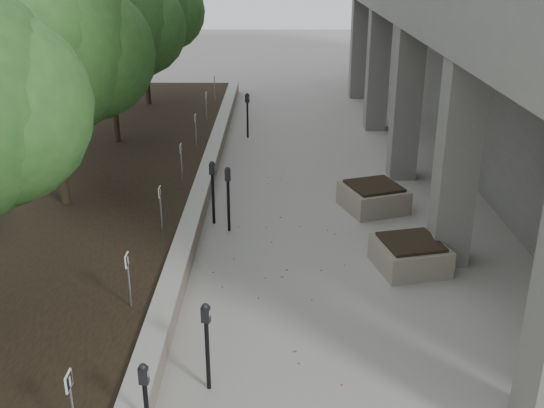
{
  "coord_description": "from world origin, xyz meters",
  "views": [
    {
      "loc": [
        -0.01,
        -5.34,
        5.79
      ],
      "look_at": [
        -0.09,
        6.53,
        0.98
      ],
      "focal_mm": 41.68,
      "sensor_mm": 36.0,
      "label": 1
    }
  ],
  "objects_px": {
    "parking_meter_3": "(228,199)",
    "planter_front": "(410,254)",
    "crabapple_tree_3": "(51,84)",
    "planter_back": "(373,197)",
    "parking_meter_4": "(213,193)",
    "crabapple_tree_5": "(143,29)",
    "parking_meter_5": "(247,116)",
    "crabapple_tree_4": "(109,49)",
    "parking_meter_2": "(207,347)"
  },
  "relations": [
    {
      "from": "crabapple_tree_4",
      "to": "planter_front",
      "type": "bearing_deg",
      "value": -44.83
    },
    {
      "from": "parking_meter_3",
      "to": "planter_back",
      "type": "xyz_separation_m",
      "value": [
        3.36,
        1.28,
        -0.43
      ]
    },
    {
      "from": "crabapple_tree_4",
      "to": "parking_meter_3",
      "type": "xyz_separation_m",
      "value": [
        3.76,
        -5.62,
        -2.38
      ]
    },
    {
      "from": "crabapple_tree_3",
      "to": "crabapple_tree_5",
      "type": "distance_m",
      "value": 10.0
    },
    {
      "from": "parking_meter_2",
      "to": "parking_meter_3",
      "type": "bearing_deg",
      "value": 105.19
    },
    {
      "from": "crabapple_tree_4",
      "to": "parking_meter_5",
      "type": "relative_size",
      "value": 3.66
    },
    {
      "from": "parking_meter_2",
      "to": "parking_meter_3",
      "type": "xyz_separation_m",
      "value": [
        -0.09,
        5.41,
        0.05
      ]
    },
    {
      "from": "parking_meter_2",
      "to": "planter_front",
      "type": "xyz_separation_m",
      "value": [
        3.55,
        3.67,
        -0.4
      ]
    },
    {
      "from": "crabapple_tree_5",
      "to": "parking_meter_5",
      "type": "xyz_separation_m",
      "value": [
        3.86,
        -3.19,
        -2.38
      ]
    },
    {
      "from": "crabapple_tree_3",
      "to": "parking_meter_3",
      "type": "xyz_separation_m",
      "value": [
        3.76,
        -0.62,
        -2.38
      ]
    },
    {
      "from": "planter_back",
      "to": "planter_front",
      "type": "bearing_deg",
      "value": -84.67
    },
    {
      "from": "parking_meter_3",
      "to": "planter_back",
      "type": "height_order",
      "value": "parking_meter_3"
    },
    {
      "from": "planter_back",
      "to": "parking_meter_3",
      "type": "bearing_deg",
      "value": -159.1
    },
    {
      "from": "parking_meter_3",
      "to": "planter_back",
      "type": "relative_size",
      "value": 1.11
    },
    {
      "from": "crabapple_tree_3",
      "to": "planter_back",
      "type": "height_order",
      "value": "crabapple_tree_3"
    },
    {
      "from": "parking_meter_5",
      "to": "planter_back",
      "type": "height_order",
      "value": "parking_meter_5"
    },
    {
      "from": "planter_back",
      "to": "parking_meter_4",
      "type": "bearing_deg",
      "value": -166.65
    },
    {
      "from": "parking_meter_2",
      "to": "parking_meter_3",
      "type": "relative_size",
      "value": 0.93
    },
    {
      "from": "crabapple_tree_4",
      "to": "parking_meter_2",
      "type": "bearing_deg",
      "value": -70.76
    },
    {
      "from": "crabapple_tree_3",
      "to": "parking_meter_2",
      "type": "height_order",
      "value": "crabapple_tree_3"
    },
    {
      "from": "crabapple_tree_3",
      "to": "parking_meter_2",
      "type": "bearing_deg",
      "value": -57.44
    },
    {
      "from": "parking_meter_2",
      "to": "planter_back",
      "type": "xyz_separation_m",
      "value": [
        3.27,
        6.69,
        -0.38
      ]
    },
    {
      "from": "crabapple_tree_5",
      "to": "parking_meter_3",
      "type": "xyz_separation_m",
      "value": [
        3.76,
        -10.62,
        -2.38
      ]
    },
    {
      "from": "parking_meter_3",
      "to": "planter_back",
      "type": "distance_m",
      "value": 3.62
    },
    {
      "from": "crabapple_tree_3",
      "to": "planter_back",
      "type": "relative_size",
      "value": 4.09
    },
    {
      "from": "planter_back",
      "to": "crabapple_tree_3",
      "type": "bearing_deg",
      "value": -174.65
    },
    {
      "from": "parking_meter_5",
      "to": "planter_back",
      "type": "relative_size",
      "value": 1.12
    },
    {
      "from": "crabapple_tree_5",
      "to": "planter_front",
      "type": "height_order",
      "value": "crabapple_tree_5"
    },
    {
      "from": "crabapple_tree_4",
      "to": "parking_meter_5",
      "type": "bearing_deg",
      "value": 25.17
    },
    {
      "from": "parking_meter_3",
      "to": "parking_meter_4",
      "type": "bearing_deg",
      "value": 132.63
    },
    {
      "from": "parking_meter_5",
      "to": "crabapple_tree_4",
      "type": "bearing_deg",
      "value": -133.25
    },
    {
      "from": "crabapple_tree_4",
      "to": "crabapple_tree_5",
      "type": "xyz_separation_m",
      "value": [
        0.0,
        5.0,
        0.0
      ]
    },
    {
      "from": "parking_meter_3",
      "to": "planter_front",
      "type": "bearing_deg",
      "value": -25.95
    },
    {
      "from": "crabapple_tree_3",
      "to": "parking_meter_3",
      "type": "height_order",
      "value": "crabapple_tree_3"
    },
    {
      "from": "parking_meter_3",
      "to": "planter_front",
      "type": "relative_size",
      "value": 1.18
    },
    {
      "from": "crabapple_tree_4",
      "to": "parking_meter_4",
      "type": "bearing_deg",
      "value": -57.02
    },
    {
      "from": "crabapple_tree_4",
      "to": "planter_back",
      "type": "bearing_deg",
      "value": -31.34
    },
    {
      "from": "parking_meter_4",
      "to": "planter_front",
      "type": "relative_size",
      "value": 1.18
    },
    {
      "from": "crabapple_tree_4",
      "to": "planter_front",
      "type": "distance_m",
      "value": 10.81
    },
    {
      "from": "crabapple_tree_5",
      "to": "parking_meter_5",
      "type": "height_order",
      "value": "crabapple_tree_5"
    },
    {
      "from": "crabapple_tree_5",
      "to": "parking_meter_5",
      "type": "bearing_deg",
      "value": -39.58
    },
    {
      "from": "crabapple_tree_5",
      "to": "planter_back",
      "type": "distance_m",
      "value": 12.07
    },
    {
      "from": "crabapple_tree_4",
      "to": "parking_meter_3",
      "type": "bearing_deg",
      "value": -56.21
    },
    {
      "from": "crabapple_tree_3",
      "to": "parking_meter_3",
      "type": "bearing_deg",
      "value": -9.31
    },
    {
      "from": "parking_meter_3",
      "to": "parking_meter_4",
      "type": "xyz_separation_m",
      "value": [
        -0.37,
        0.4,
        -0.0
      ]
    },
    {
      "from": "parking_meter_4",
      "to": "parking_meter_5",
      "type": "distance_m",
      "value": 7.05
    },
    {
      "from": "crabapple_tree_4",
      "to": "crabapple_tree_5",
      "type": "height_order",
      "value": "same"
    },
    {
      "from": "crabapple_tree_4",
      "to": "crabapple_tree_5",
      "type": "relative_size",
      "value": 1.0
    },
    {
      "from": "parking_meter_2",
      "to": "planter_front",
      "type": "height_order",
      "value": "parking_meter_2"
    },
    {
      "from": "crabapple_tree_5",
      "to": "planter_front",
      "type": "bearing_deg",
      "value": -59.09
    }
  ]
}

